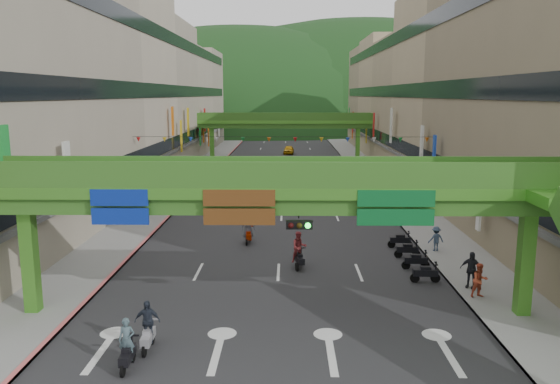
{
  "coord_description": "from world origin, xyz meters",
  "views": [
    {
      "loc": [
        0.53,
        -17.26,
        9.84
      ],
      "look_at": [
        0.0,
        18.0,
        3.5
      ],
      "focal_mm": 35.0,
      "sensor_mm": 36.0,
      "label": 1
    }
  ],
  "objects_px": {
    "car_silver": "(265,163)",
    "car_yellow": "(289,150)",
    "overpass_near": "(298,205)",
    "scooter_rider_near": "(127,346)",
    "pedestrian_red": "(480,283)",
    "scooter_rider_mid": "(299,249)"
  },
  "relations": [
    {
      "from": "overpass_near",
      "to": "car_silver",
      "type": "relative_size",
      "value": 6.34
    },
    {
      "from": "scooter_rider_near",
      "to": "car_silver",
      "type": "xyz_separation_m",
      "value": [
        2.63,
        54.66,
        -0.17
      ]
    },
    {
      "from": "scooter_rider_mid",
      "to": "car_yellow",
      "type": "distance_m",
      "value": 60.59
    },
    {
      "from": "car_silver",
      "to": "car_yellow",
      "type": "xyz_separation_m",
      "value": [
        3.23,
        17.67,
        -0.04
      ]
    },
    {
      "from": "car_silver",
      "to": "car_yellow",
      "type": "relative_size",
      "value": 1.09
    },
    {
      "from": "pedestrian_red",
      "to": "scooter_rider_near",
      "type": "bearing_deg",
      "value": -167.99
    },
    {
      "from": "overpass_near",
      "to": "scooter_rider_near",
      "type": "height_order",
      "value": "overpass_near"
    },
    {
      "from": "scooter_rider_mid",
      "to": "pedestrian_red",
      "type": "xyz_separation_m",
      "value": [
        8.63,
        -4.75,
        -0.28
      ]
    },
    {
      "from": "scooter_rider_near",
      "to": "car_yellow",
      "type": "xyz_separation_m",
      "value": [
        5.87,
        72.34,
        -0.2
      ]
    },
    {
      "from": "overpass_near",
      "to": "scooter_rider_near",
      "type": "xyz_separation_m",
      "value": [
        -6.19,
        -4.38,
        -4.31
      ]
    },
    {
      "from": "car_yellow",
      "to": "scooter_rider_near",
      "type": "bearing_deg",
      "value": -91.27
    },
    {
      "from": "car_silver",
      "to": "car_yellow",
      "type": "height_order",
      "value": "car_silver"
    },
    {
      "from": "scooter_rider_mid",
      "to": "car_silver",
      "type": "height_order",
      "value": "scooter_rider_mid"
    },
    {
      "from": "scooter_rider_near",
      "to": "scooter_rider_mid",
      "type": "height_order",
      "value": "scooter_rider_mid"
    },
    {
      "from": "overpass_near",
      "to": "pedestrian_red",
      "type": "distance_m",
      "value": 10.22
    },
    {
      "from": "scooter_rider_mid",
      "to": "car_yellow",
      "type": "height_order",
      "value": "scooter_rider_mid"
    },
    {
      "from": "overpass_near",
      "to": "pedestrian_red",
      "type": "bearing_deg",
      "value": 16.45
    },
    {
      "from": "scooter_rider_mid",
      "to": "pedestrian_red",
      "type": "height_order",
      "value": "scooter_rider_mid"
    },
    {
      "from": "scooter_rider_near",
      "to": "car_silver",
      "type": "height_order",
      "value": "scooter_rider_near"
    },
    {
      "from": "scooter_rider_near",
      "to": "pedestrian_red",
      "type": "xyz_separation_m",
      "value": [
        15.06,
        7.0,
        -0.05
      ]
    },
    {
      "from": "car_silver",
      "to": "overpass_near",
      "type": "bearing_deg",
      "value": -88.45
    },
    {
      "from": "car_yellow",
      "to": "overpass_near",
      "type": "bearing_deg",
      "value": -86.35
    }
  ]
}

